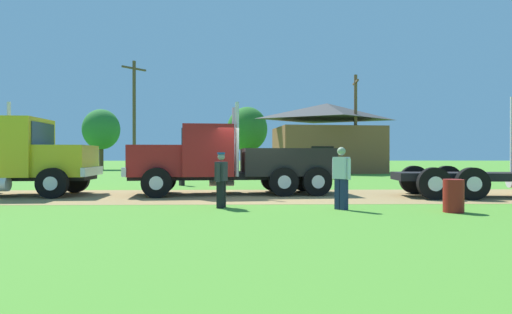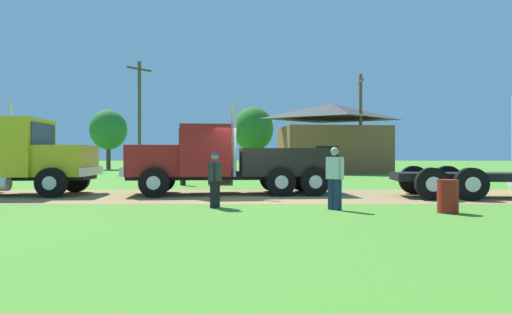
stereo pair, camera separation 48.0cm
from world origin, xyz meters
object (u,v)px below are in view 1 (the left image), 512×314
at_px(truck_foreground_white, 231,162).
at_px(utility_pole_near, 134,114).
at_px(visitor_by_barrel, 341,176).
at_px(truck_near_right, 25,160).
at_px(visitor_far_side, 182,168).
at_px(utility_pole_far, 356,121).
at_px(shed_building, 327,139).
at_px(steel_barrel, 453,196).
at_px(visitor_walking_mid, 221,178).

bearing_deg(truck_foreground_white, utility_pole_near, 115.01).
distance_m(truck_foreground_white, visitor_by_barrel, 5.75).
xyz_separation_m(truck_foreground_white, truck_near_right, (-7.64, -0.40, 0.07)).
height_order(visitor_far_side, utility_pole_far, utility_pole_far).
distance_m(truck_foreground_white, truck_near_right, 7.65).
xyz_separation_m(visitor_by_barrel, shed_building, (4.39, 25.09, 1.96)).
bearing_deg(visitor_by_barrel, truck_foreground_white, 124.24).
bearing_deg(steel_barrel, shed_building, 86.54).
xyz_separation_m(visitor_by_barrel, steel_barrel, (2.83, -0.63, -0.50)).
relative_size(truck_near_right, shed_building, 0.72).
relative_size(visitor_walking_mid, utility_pole_far, 0.20).
xyz_separation_m(truck_near_right, visitor_walking_mid, (7.53, -3.85, -0.47)).
relative_size(visitor_by_barrel, utility_pole_far, 0.22).
xyz_separation_m(truck_near_right, utility_pole_near, (-0.63, 18.13, 3.42)).
distance_m(steel_barrel, shed_building, 25.88).
height_order(steel_barrel, utility_pole_near, utility_pole_near).
relative_size(shed_building, utility_pole_far, 1.20).
bearing_deg(visitor_walking_mid, shed_building, 72.54).
xyz_separation_m(visitor_by_barrel, utility_pole_near, (-11.50, 22.47, 3.82)).
height_order(visitor_by_barrel, utility_pole_near, utility_pole_near).
height_order(truck_foreground_white, shed_building, shed_building).
distance_m(visitor_by_barrel, shed_building, 25.54).
height_order(steel_barrel, utility_pole_far, utility_pole_far).
distance_m(truck_near_right, visitor_by_barrel, 11.72).
height_order(visitor_by_barrel, shed_building, shed_building).
bearing_deg(visitor_walking_mid, utility_pole_near, 110.35).
relative_size(truck_near_right, visitor_far_side, 4.30).
height_order(steel_barrel, shed_building, shed_building).
xyz_separation_m(truck_foreground_white, utility_pole_near, (-8.27, 17.73, 3.49)).
height_order(utility_pole_near, utility_pole_far, utility_pole_near).
bearing_deg(visitor_walking_mid, visitor_far_side, 105.29).
height_order(visitor_by_barrel, steel_barrel, visitor_by_barrel).
height_order(truck_near_right, visitor_by_barrel, truck_near_right).
bearing_deg(visitor_far_side, steel_barrel, -49.54).
xyz_separation_m(truck_near_right, visitor_by_barrel, (10.87, -4.35, -0.40)).
relative_size(visitor_far_side, steel_barrel, 1.85).
xyz_separation_m(truck_foreground_white, shed_building, (7.62, 20.34, 1.63)).
distance_m(truck_foreground_white, visitor_far_side, 5.42).
xyz_separation_m(truck_near_right, shed_building, (15.26, 20.74, 1.56)).
height_order(visitor_walking_mid, shed_building, shed_building).
relative_size(truck_foreground_white, utility_pole_near, 0.91).
height_order(truck_foreground_white, visitor_by_barrel, truck_foreground_white).
distance_m(truck_near_right, shed_building, 25.80).
relative_size(visitor_walking_mid, utility_pole_near, 0.18).
distance_m(visitor_by_barrel, utility_pole_near, 25.53).
bearing_deg(utility_pole_near, utility_pole_far, 0.22).
distance_m(truck_near_right, visitor_walking_mid, 8.47).
height_order(visitor_by_barrel, utility_pole_far, utility_pole_far).
height_order(shed_building, utility_pole_near, utility_pole_near).
height_order(truck_foreground_white, truck_near_right, truck_near_right).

